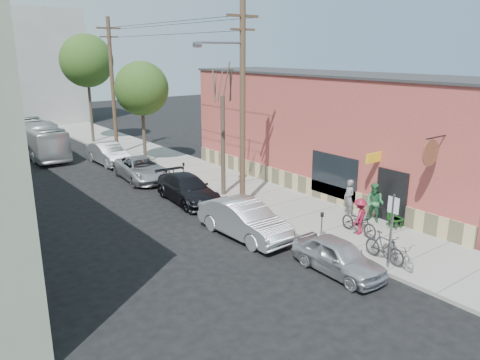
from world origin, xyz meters
TOP-DOWN VIEW (x-y plane):
  - ground at (0.00, 0.00)m, footprint 120.00×120.00m
  - sidewalk at (4.25, 11.00)m, footprint 4.50×58.00m
  - cafe_building at (8.99, 4.99)m, footprint 6.60×20.20m
  - sign_post at (2.35, -3.86)m, footprint 0.07×0.45m
  - parking_meter_near at (2.25, -0.65)m, footprint 0.14×0.14m
  - parking_meter_far at (2.25, 10.44)m, footprint 0.14×0.14m
  - utility_pole_near at (2.39, 4.98)m, footprint 3.57×0.28m
  - utility_pole_far at (2.45, 20.75)m, footprint 1.80×0.28m
  - tree_bare at (2.80, 7.14)m, footprint 0.24×0.24m
  - tree_leafy_mid at (2.80, 16.65)m, footprint 3.66×3.66m
  - tree_leafy_far at (2.80, 26.70)m, footprint 4.38×4.38m
  - patio_chair_a at (5.88, -1.68)m, footprint 0.59×0.59m
  - patio_chair_b at (6.01, -1.66)m, footprint 0.60×0.60m
  - patron_grey at (5.59, 0.72)m, footprint 0.59×0.74m
  - patron_green at (5.83, -0.57)m, footprint 0.82×0.99m
  - cyclist at (4.12, -1.10)m, footprint 1.15×0.85m
  - cyclist_bike at (4.12, -1.10)m, footprint 0.89×2.04m
  - parked_bike_a at (2.69, -3.43)m, footprint 0.67×1.87m
  - parked_bike_b at (2.82, -3.93)m, footprint 1.13×1.90m
  - car_0 at (0.80, -2.82)m, footprint 1.63×3.79m
  - car_1 at (0.21, 1.93)m, footprint 1.85×4.82m
  - car_2 at (0.80, 7.63)m, footprint 2.34×4.97m
  - car_3 at (0.80, 13.08)m, footprint 2.83×5.28m
  - car_4 at (0.80, 18.39)m, footprint 1.69×4.59m
  - bus at (-2.27, 24.16)m, footprint 2.55×9.41m

SIDE VIEW (x-z plane):
  - ground at x=0.00m, z-range 0.00..0.00m
  - sidewalk at x=4.25m, z-range 0.00..0.15m
  - patio_chair_a at x=5.88m, z-range 0.15..1.03m
  - patio_chair_b at x=6.01m, z-range 0.15..1.03m
  - parked_bike_b at x=2.82m, z-range 0.15..1.09m
  - car_0 at x=0.80m, z-range 0.00..1.28m
  - cyclist_bike at x=4.12m, z-range 0.15..1.19m
  - car_2 at x=0.80m, z-range 0.00..1.40m
  - parked_bike_a at x=2.69m, z-range 0.15..1.25m
  - car_3 at x=0.80m, z-range 0.00..1.41m
  - car_4 at x=0.80m, z-range 0.00..1.50m
  - car_1 at x=0.21m, z-range 0.00..1.57m
  - cyclist at x=4.12m, z-range 0.15..1.74m
  - parking_meter_near at x=2.25m, z-range 0.36..1.60m
  - parking_meter_far at x=2.25m, z-range 0.36..1.60m
  - patron_grey at x=5.59m, z-range 0.15..1.91m
  - patron_green at x=5.83m, z-range 0.15..1.99m
  - bus at x=-2.27m, z-range 0.00..2.60m
  - sign_post at x=2.35m, z-range 0.43..3.23m
  - tree_bare at x=2.80m, z-range 0.15..5.54m
  - cafe_building at x=8.99m, z-range 0.00..6.61m
  - tree_leafy_mid at x=2.80m, z-range 1.80..8.79m
  - utility_pole_far at x=2.45m, z-range 0.34..10.34m
  - utility_pole_near at x=2.39m, z-range 0.41..10.41m
  - tree_leafy_far at x=2.80m, z-range 2.45..11.45m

